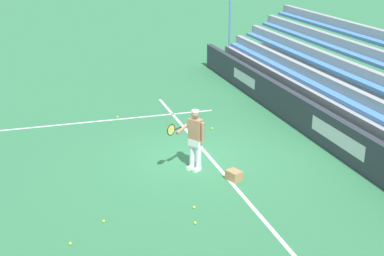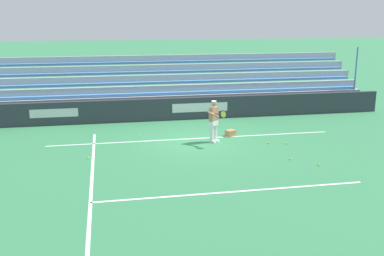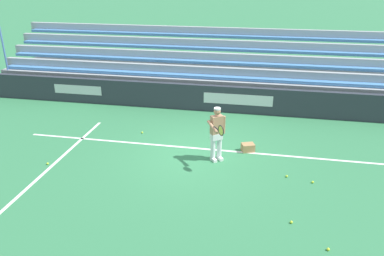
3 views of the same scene
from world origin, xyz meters
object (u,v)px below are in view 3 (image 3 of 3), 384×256
object	(u,v)px
tennis_player	(217,134)
tennis_ball_on_baseline	(48,164)
tennis_ball_far_right	(328,249)
tennis_ball_midcourt	(313,182)
tennis_ball_near_player	(287,176)
tennis_ball_far_left	(291,222)
ball_box_cardboard	(248,147)
tennis_ball_by_box	(142,132)

from	to	relation	value
tennis_player	tennis_ball_on_baseline	distance (m)	5.23
tennis_ball_far_right	tennis_ball_midcourt	bearing A→B (deg)	-89.05
tennis_ball_near_player	tennis_ball_midcourt	world-z (taller)	same
tennis_ball_near_player	tennis_ball_far_right	distance (m)	3.03
tennis_ball_far_left	tennis_ball_far_right	world-z (taller)	same
ball_box_cardboard	tennis_ball_far_left	xyz separation A→B (m)	(-1.21, 3.61, -0.10)
tennis_ball_near_player	tennis_ball_far_right	bearing A→B (deg)	104.20
ball_box_cardboard	tennis_ball_on_baseline	xyz separation A→B (m)	(5.93, 2.08, -0.10)
tennis_ball_near_player	tennis_player	bearing A→B (deg)	-17.57
ball_box_cardboard	tennis_ball_far_left	bearing A→B (deg)	108.56
tennis_player	tennis_ball_far_left	xyz separation A→B (m)	(-2.15, 2.81, -0.86)
tennis_ball_on_baseline	tennis_ball_far_right	world-z (taller)	same
tennis_player	tennis_ball_far_right	distance (m)	4.69
tennis_ball_by_box	tennis_ball_midcourt	world-z (taller)	same
ball_box_cardboard	tennis_ball_far_right	size ratio (longest dim) A/B	6.06
tennis_ball_midcourt	ball_box_cardboard	bearing A→B (deg)	-41.40
tennis_player	tennis_ball_far_left	world-z (taller)	tennis_player
tennis_ball_far_left	tennis_ball_midcourt	world-z (taller)	same
tennis_ball_far_left	tennis_ball_midcourt	bearing A→B (deg)	-109.10
ball_box_cardboard	tennis_ball_far_left	size ratio (longest dim) A/B	6.06
tennis_player	tennis_ball_far_right	xyz separation A→B (m)	(-2.87, 3.61, -0.86)
tennis_player	tennis_ball_midcourt	world-z (taller)	tennis_player
tennis_ball_far_left	tennis_ball_by_box	distance (m)	6.64
tennis_ball_far_right	tennis_ball_by_box	distance (m)	7.71
tennis_ball_on_baseline	tennis_ball_by_box	bearing A→B (deg)	-126.91
tennis_ball_far_left	tennis_ball_by_box	world-z (taller)	same
tennis_player	ball_box_cardboard	distance (m)	1.45
tennis_ball_by_box	tennis_ball_near_player	bearing A→B (deg)	156.50
tennis_ball_far_right	tennis_ball_by_box	bearing A→B (deg)	-41.61
tennis_player	tennis_ball_near_player	xyz separation A→B (m)	(-2.13, 0.67, -0.86)
ball_box_cardboard	tennis_ball_midcourt	world-z (taller)	ball_box_cardboard
tennis_ball_midcourt	tennis_ball_by_box	bearing A→B (deg)	-22.57
tennis_player	tennis_ball_by_box	bearing A→B (deg)	-27.55
tennis_player	tennis_ball_far_left	distance (m)	3.64
tennis_ball_far_right	ball_box_cardboard	bearing A→B (deg)	-66.33
tennis_ball_far_left	tennis_ball_far_right	bearing A→B (deg)	132.02
tennis_ball_near_player	tennis_ball_by_box	size ratio (longest dim) A/B	1.00
tennis_ball_far_left	tennis_ball_on_baseline	bearing A→B (deg)	-12.05
tennis_ball_near_player	tennis_ball_midcourt	size ratio (longest dim) A/B	1.00
tennis_ball_on_baseline	tennis_ball_far_right	xyz separation A→B (m)	(-7.86, 2.32, 0.00)
tennis_ball_far_left	tennis_ball_by_box	xyz separation A→B (m)	(5.04, -4.32, 0.00)
tennis_player	tennis_ball_far_left	size ratio (longest dim) A/B	25.98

